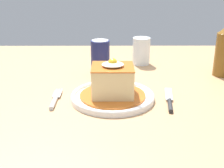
{
  "coord_description": "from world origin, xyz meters",
  "views": [
    {
      "loc": [
        0.0,
        -0.95,
        1.11
      ],
      "look_at": [
        0.01,
        -0.11,
        0.79
      ],
      "focal_mm": 49.11,
      "sensor_mm": 36.0,
      "label": 1
    }
  ],
  "objects_px": {
    "soda_can": "(100,58)",
    "drinking_glass": "(141,53)",
    "fork": "(54,100)",
    "main_plate": "(112,96)",
    "knife": "(169,102)",
    "beer_bottle_amber": "(224,48)"
  },
  "relations": [
    {
      "from": "soda_can",
      "to": "drinking_glass",
      "type": "distance_m",
      "value": 0.2
    },
    {
      "from": "beer_bottle_amber",
      "to": "drinking_glass",
      "type": "xyz_separation_m",
      "value": [
        -0.27,
        0.14,
        -0.05
      ]
    },
    {
      "from": "fork",
      "to": "knife",
      "type": "bearing_deg",
      "value": -3.06
    },
    {
      "from": "drinking_glass",
      "to": "fork",
      "type": "bearing_deg",
      "value": -127.35
    },
    {
      "from": "knife",
      "to": "drinking_glass",
      "type": "bearing_deg",
      "value": 96.69
    },
    {
      "from": "main_plate",
      "to": "beer_bottle_amber",
      "type": "bearing_deg",
      "value": 28.64
    },
    {
      "from": "fork",
      "to": "soda_can",
      "type": "xyz_separation_m",
      "value": [
        0.12,
        0.24,
        0.06
      ]
    },
    {
      "from": "main_plate",
      "to": "fork",
      "type": "relative_size",
      "value": 1.71
    },
    {
      "from": "fork",
      "to": "beer_bottle_amber",
      "type": "bearing_deg",
      "value": 22.43
    },
    {
      "from": "fork",
      "to": "drinking_glass",
      "type": "xyz_separation_m",
      "value": [
        0.28,
        0.37,
        0.04
      ]
    },
    {
      "from": "knife",
      "to": "drinking_glass",
      "type": "xyz_separation_m",
      "value": [
        -0.05,
        0.38,
        0.04
      ]
    },
    {
      "from": "soda_can",
      "to": "beer_bottle_amber",
      "type": "height_order",
      "value": "beer_bottle_amber"
    },
    {
      "from": "fork",
      "to": "knife",
      "type": "distance_m",
      "value": 0.33
    },
    {
      "from": "soda_can",
      "to": "fork",
      "type": "bearing_deg",
      "value": -117.03
    },
    {
      "from": "fork",
      "to": "drinking_glass",
      "type": "bearing_deg",
      "value": 52.65
    },
    {
      "from": "main_plate",
      "to": "fork",
      "type": "distance_m",
      "value": 0.17
    },
    {
      "from": "main_plate",
      "to": "soda_can",
      "type": "relative_size",
      "value": 1.95
    },
    {
      "from": "knife",
      "to": "soda_can",
      "type": "xyz_separation_m",
      "value": [
        -0.2,
        0.26,
        0.06
      ]
    },
    {
      "from": "drinking_glass",
      "to": "knife",
      "type": "bearing_deg",
      "value": -83.31
    },
    {
      "from": "main_plate",
      "to": "drinking_glass",
      "type": "relative_size",
      "value": 2.3
    },
    {
      "from": "main_plate",
      "to": "knife",
      "type": "distance_m",
      "value": 0.16
    },
    {
      "from": "fork",
      "to": "drinking_glass",
      "type": "distance_m",
      "value": 0.46
    }
  ]
}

